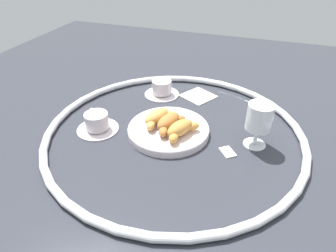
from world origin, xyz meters
TOP-DOWN VIEW (x-y plane):
  - ground_plane at (0.00, 0.00)m, footprint 2.20×2.20m
  - table_chrome_rim at (0.00, 0.00)m, footprint 0.82×0.82m
  - pastry_plate at (0.00, -0.02)m, footprint 0.26×0.26m
  - croissant_large at (-0.01, -0.06)m, footprint 0.13×0.09m
  - croissant_small at (0.01, -0.02)m, footprint 0.13×0.09m
  - croissant_extra at (0.03, 0.03)m, footprint 0.12×0.10m
  - coffee_cup_near at (0.06, -0.25)m, footprint 0.14×0.14m
  - coffee_cup_far at (-0.24, -0.13)m, footprint 0.14×0.14m
  - juice_glass_left at (-0.03, 0.25)m, footprint 0.08×0.08m
  - sugar_packet at (0.04, 0.18)m, footprint 0.06×0.06m
  - folded_napkin at (-0.28, 0.01)m, footprint 0.15×0.15m

SIDE VIEW (x-z plane):
  - ground_plane at x=0.00m, z-range 0.00..0.00m
  - folded_napkin at x=-0.28m, z-range 0.00..0.01m
  - sugar_packet at x=0.04m, z-range 0.00..0.01m
  - table_chrome_rim at x=0.00m, z-range 0.00..0.02m
  - pastry_plate at x=0.00m, z-range 0.00..0.03m
  - coffee_cup_near at x=0.06m, z-range 0.00..0.06m
  - coffee_cup_far at x=-0.24m, z-range 0.00..0.06m
  - croissant_large at x=-0.01m, z-range 0.02..0.07m
  - croissant_small at x=0.01m, z-range 0.02..0.07m
  - croissant_extra at x=0.03m, z-range 0.02..0.07m
  - juice_glass_left at x=-0.03m, z-range 0.03..0.17m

